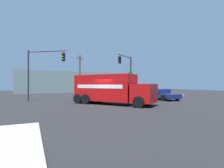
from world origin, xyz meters
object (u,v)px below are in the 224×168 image
at_px(traffic_light_primary, 127,70).
at_px(pickup_navy, 162,94).
at_px(palm_tree_far, 131,76).
at_px(vending_machine_red, 126,89).
at_px(delivery_truck, 111,89).
at_px(utility_pole, 80,74).
at_px(traffic_light_secondary, 40,67).

relative_size(traffic_light_primary, pickup_navy, 1.16).
xyz_separation_m(pickup_navy, palm_tree_far, (3.91, 14.08, 3.07)).
bearing_deg(vending_machine_red, delivery_truck, -124.99).
relative_size(pickup_navy, utility_pole, 0.65).
distance_m(palm_tree_far, utility_pole, 10.97).
distance_m(traffic_light_primary, traffic_light_secondary, 11.99).
xyz_separation_m(traffic_light_secondary, pickup_navy, (14.70, -4.39, -3.37)).
relative_size(delivery_truck, palm_tree_far, 1.58).
bearing_deg(traffic_light_secondary, palm_tree_far, 27.50).
height_order(delivery_truck, vending_machine_red, delivery_truck).
bearing_deg(utility_pole, traffic_light_primary, -75.01).
bearing_deg(traffic_light_secondary, delivery_truck, -44.71).
height_order(traffic_light_primary, traffic_light_secondary, traffic_light_primary).
height_order(palm_tree_far, utility_pole, utility_pole).
bearing_deg(traffic_light_primary, delivery_truck, -131.86).
bearing_deg(palm_tree_far, utility_pole, 159.30).
height_order(traffic_light_secondary, vending_machine_red, traffic_light_secondary).
distance_m(pickup_navy, palm_tree_far, 14.93).
distance_m(vending_machine_red, utility_pole, 10.28).
bearing_deg(vending_machine_red, palm_tree_far, 35.79).
bearing_deg(delivery_truck, pickup_navy, 12.98).
height_order(delivery_truck, traffic_light_secondary, traffic_light_secondary).
height_order(traffic_light_secondary, palm_tree_far, traffic_light_secondary).
relative_size(vending_machine_red, utility_pole, 0.23).
bearing_deg(vending_machine_red, traffic_light_primary, -118.82).
distance_m(pickup_navy, vending_machine_red, 12.70).
bearing_deg(delivery_truck, palm_tree_far, 52.58).
bearing_deg(traffic_light_primary, vending_machine_red, 61.18).
distance_m(traffic_light_secondary, pickup_navy, 15.70).
relative_size(palm_tree_far, utility_pole, 0.64).
bearing_deg(traffic_light_primary, traffic_light_secondary, 179.84).
height_order(delivery_truck, pickup_navy, delivery_truck).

